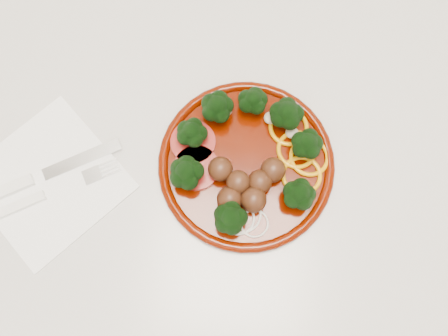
# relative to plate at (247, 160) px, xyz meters

# --- Properties ---
(counter) EXTENTS (2.40, 0.60, 0.90)m
(counter) POSITION_rel_plate_xyz_m (-0.09, 0.00, -0.47)
(counter) COLOR silver
(counter) RESTS_ON ground
(plate) EXTENTS (0.24, 0.24, 0.06)m
(plate) POSITION_rel_plate_xyz_m (0.00, 0.00, 0.00)
(plate) COLOR #4A0D00
(plate) RESTS_ON counter
(napkin) EXTENTS (0.25, 0.25, 0.00)m
(napkin) POSITION_rel_plate_xyz_m (-0.27, -0.05, -0.02)
(napkin) COLOR white
(napkin) RESTS_ON counter
(knife) EXTENTS (0.19, 0.12, 0.01)m
(knife) POSITION_rel_plate_xyz_m (-0.30, -0.05, -0.01)
(knife) COLOR silver
(knife) RESTS_ON napkin
(fork) EXTENTS (0.17, 0.10, 0.01)m
(fork) POSITION_rel_plate_xyz_m (-0.29, -0.07, -0.01)
(fork) COLOR white
(fork) RESTS_ON napkin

